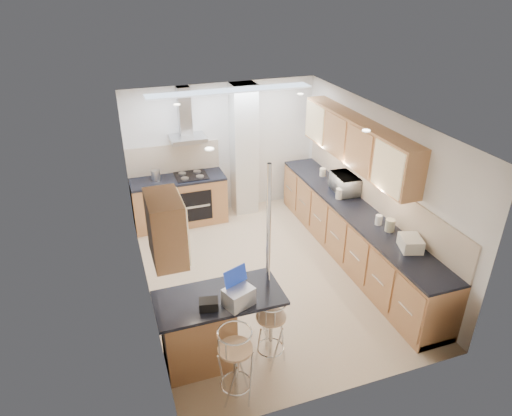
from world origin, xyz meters
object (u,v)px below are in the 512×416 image
object	(u,v)px
microwave	(346,183)
bar_stool_near	(236,366)
bar_stool_end	(271,332)
laptop	(239,297)
bread_bin	(411,243)

from	to	relation	value
microwave	bar_stool_near	bearing A→B (deg)	137.41
bar_stool_end	microwave	bearing A→B (deg)	-2.34
laptop	bar_stool_end	xyz separation A→B (m)	(0.38, -0.04, -0.59)
microwave	bread_bin	bearing A→B (deg)	-178.32
laptop	bar_stool_near	xyz separation A→B (m)	(-0.17, -0.42, -0.56)
bar_stool_near	bread_bin	xyz separation A→B (m)	(2.70, 0.80, 0.52)
bar_stool_end	laptop	bearing A→B (deg)	125.85
laptop	bread_bin	xyz separation A→B (m)	(2.53, 0.37, -0.04)
microwave	laptop	world-z (taller)	microwave
bar_stool_end	bread_bin	bearing A→B (deg)	-37.46
microwave	bar_stool_near	distance (m)	3.88
microwave	bar_stool_end	xyz separation A→B (m)	(-2.21, -2.28, -0.62)
microwave	laptop	distance (m)	3.42
bar_stool_end	bar_stool_near	bearing A→B (deg)	166.68
microwave	bread_bin	distance (m)	1.87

